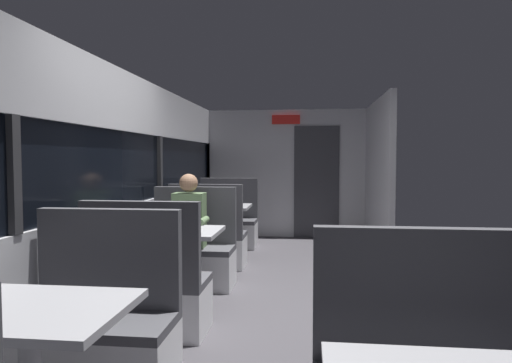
{
  "coord_description": "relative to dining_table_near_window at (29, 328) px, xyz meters",
  "views": [
    {
      "loc": [
        0.39,
        -4.03,
        1.43
      ],
      "look_at": [
        -0.41,
        3.04,
        1.06
      ],
      "focal_mm": 31.81,
      "sensor_mm": 36.0,
      "label": 1
    }
  ],
  "objects": [
    {
      "name": "bench_mid_window_facing_end",
      "position": [
        0.0,
        1.58,
        -0.31
      ],
      "size": [
        0.95,
        0.5,
        1.1
      ],
      "color": "silver",
      "rests_on": "ground_plane"
    },
    {
      "name": "seated_passenger",
      "position": [
        0.0,
        2.9,
        -0.1
      ],
      "size": [
        0.47,
        0.55,
        1.26
      ],
      "color": "#26262D",
      "rests_on": "ground_plane"
    },
    {
      "name": "carriage_aisle_panel_right",
      "position": [
        2.34,
        5.09,
        0.51
      ],
      "size": [
        0.08,
        2.4,
        2.3
      ],
      "primitive_type": "cube",
      "color": "#B2B2B7",
      "rests_on": "ground_plane"
    },
    {
      "name": "dining_table_far_window",
      "position": [
        0.0,
        4.55,
        0.0
      ],
      "size": [
        0.9,
        0.7,
        0.74
      ],
      "color": "#9E9EA3",
      "rests_on": "ground_plane"
    },
    {
      "name": "ground_plane",
      "position": [
        0.89,
        2.09,
        -0.65
      ],
      "size": [
        3.3,
        9.2,
        0.02
      ],
      "primitive_type": "cube",
      "color": "#423F44"
    },
    {
      "name": "dining_table_near_window",
      "position": [
        0.0,
        0.0,
        0.0
      ],
      "size": [
        0.9,
        0.7,
        0.74
      ],
      "color": "#9E9EA3",
      "rests_on": "ground_plane"
    },
    {
      "name": "dining_table_mid_window",
      "position": [
        0.0,
        2.27,
        0.0
      ],
      "size": [
        0.9,
        0.7,
        0.74
      ],
      "color": "#9E9EA3",
      "rests_on": "ground_plane"
    },
    {
      "name": "bench_far_window_facing_end",
      "position": [
        0.0,
        3.85,
        -0.31
      ],
      "size": [
        0.95,
        0.5,
        1.1
      ],
      "color": "silver",
      "rests_on": "ground_plane"
    },
    {
      "name": "bench_near_window_facing_entry",
      "position": [
        0.0,
        0.7,
        -0.31
      ],
      "size": [
        0.95,
        0.5,
        1.1
      ],
      "color": "silver",
      "rests_on": "ground_plane"
    },
    {
      "name": "bench_far_window_facing_entry",
      "position": [
        0.0,
        5.25,
        -0.31
      ],
      "size": [
        0.95,
        0.5,
        1.1
      ],
      "color": "silver",
      "rests_on": "ground_plane"
    },
    {
      "name": "carriage_end_bulkhead",
      "position": [
        0.95,
        6.28,
        0.5
      ],
      "size": [
        2.9,
        0.11,
        2.3
      ],
      "color": "#B2B2B7",
      "rests_on": "ground_plane"
    },
    {
      "name": "bench_mid_window_facing_entry",
      "position": [
        0.0,
        2.97,
        -0.31
      ],
      "size": [
        0.95,
        0.5,
        1.1
      ],
      "color": "silver",
      "rests_on": "ground_plane"
    },
    {
      "name": "carriage_window_panel_left",
      "position": [
        -0.56,
        2.09,
        0.47
      ],
      "size": [
        0.09,
        8.48,
        2.3
      ],
      "color": "#B2B2B7",
      "rests_on": "ground_plane"
    }
  ]
}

